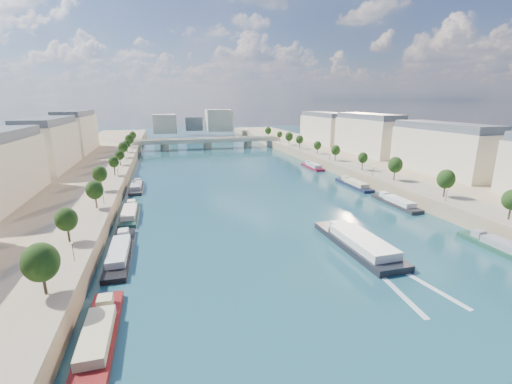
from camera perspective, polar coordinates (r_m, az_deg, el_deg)
ground at (r=148.65m, az=-1.70°, el=0.91°), size 700.00×700.00×0.00m
quay_left at (r=149.06m, az=-29.69°, el=-0.07°), size 44.00×520.00×5.00m
quay_right at (r=178.86m, az=21.35°, el=3.12°), size 44.00×520.00×5.00m
pave_left at (r=145.38m, az=-24.11°, el=1.30°), size 14.00×520.00×0.10m
pave_right at (r=169.92m, az=17.34°, el=3.77°), size 14.00×520.00×0.10m
trees_left at (r=145.95m, az=-23.45°, el=3.61°), size 4.80×268.80×8.26m
trees_right at (r=176.37m, az=15.20°, el=6.11°), size 4.80×268.80×8.26m
lamps_left at (r=134.47m, az=-22.94°, el=1.60°), size 0.36×200.36×4.28m
lamps_right at (r=171.28m, az=15.25°, el=4.94°), size 0.36×200.36×4.28m
buildings_left at (r=161.66m, az=-33.81°, el=5.46°), size 16.00×226.00×23.20m
buildings_right at (r=194.09m, az=22.76°, el=8.03°), size 16.00×226.00×23.20m
skyline at (r=362.17m, az=-9.65°, el=11.43°), size 79.00×42.00×22.00m
bridge at (r=269.00m, az=-8.11°, el=8.25°), size 112.00×12.00×8.15m
tour_barge at (r=91.50m, az=16.68°, el=-8.17°), size 9.37×31.19×4.21m
wake at (r=80.00m, az=22.96°, el=-13.24°), size 10.76×25.98×0.04m
moored_barges_left at (r=88.84m, az=-21.79°, el=-9.64°), size 5.00×158.51×3.60m
moored_barges_right at (r=143.56m, az=18.83°, el=-0.08°), size 5.00×133.18×3.60m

